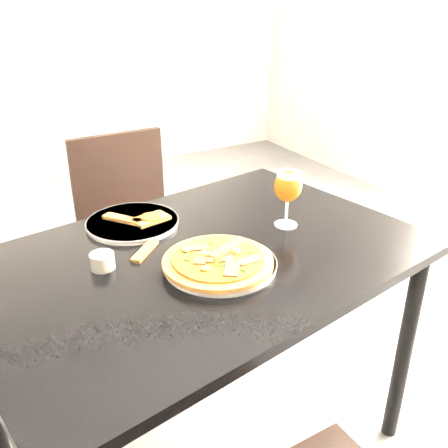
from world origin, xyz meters
TOP-DOWN VIEW (x-y plane):
  - dining_table at (0.24, 0.02)m, footprint 1.32×0.99m
  - chair_far at (0.29, 0.74)m, footprint 0.41×0.41m
  - plate_main at (0.25, -0.07)m, footprint 0.38×0.38m
  - pizza at (0.24, -0.08)m, footprint 0.28×0.28m
  - plate_second at (0.14, 0.27)m, footprint 0.33×0.33m
  - crust_scraps at (0.16, 0.26)m, footprint 0.18×0.14m
  - loose_crust at (0.11, 0.09)m, footprint 0.11×0.10m
  - sauce_cup at (-0.01, 0.07)m, footprint 0.06×0.06m
  - beer_glass at (0.54, 0.04)m, footprint 0.08×0.08m

SIDE VIEW (x-z plane):
  - chair_far at x=0.29m, z-range 0.04..0.92m
  - dining_table at x=0.24m, z-range 0.28..1.03m
  - loose_crust at x=0.11m, z-range 0.75..0.76m
  - plate_second at x=0.14m, z-range 0.75..0.76m
  - plate_main at x=0.25m, z-range 0.75..0.77m
  - crust_scraps at x=0.16m, z-range 0.76..0.78m
  - sauce_cup at x=-0.01m, z-range 0.75..0.79m
  - pizza at x=0.24m, z-range 0.76..0.79m
  - beer_glass at x=0.54m, z-range 0.79..0.96m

